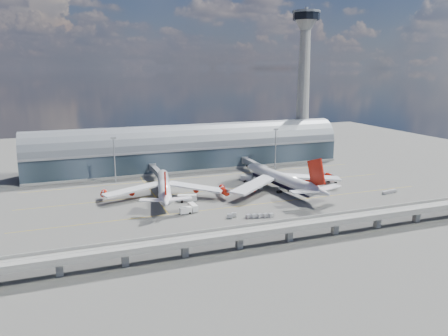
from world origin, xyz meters
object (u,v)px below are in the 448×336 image
object	(u,v)px
service_truck_4	(258,186)
airliner_right	(282,180)
service_truck_0	(193,207)
cargo_train_0	(232,215)
service_truck_2	(187,198)
service_truck_3	(332,180)
cargo_train_1	(260,216)
airliner_left	(164,187)
control_tower	(303,84)
cargo_train_2	(389,192)
floodlight_mast_right	(276,147)
service_truck_1	(185,210)
service_truck_5	(247,178)
floodlight_mast_left	(114,159)

from	to	relation	value
service_truck_4	airliner_right	bearing A→B (deg)	-49.78
service_truck_0	cargo_train_0	size ratio (longest dim) A/B	1.42
airliner_right	service_truck_2	xyz separation A→B (m)	(-51.57, -0.36, -4.28)
service_truck_3	cargo_train_1	distance (m)	74.60
airliner_left	service_truck_2	world-z (taller)	airliner_left
control_tower	service_truck_4	distance (m)	107.36
service_truck_4	cargo_train_2	world-z (taller)	service_truck_4
service_truck_4	service_truck_3	bearing A→B (deg)	-14.13
floodlight_mast_right	cargo_train_0	distance (m)	99.84
cargo_train_1	cargo_train_2	distance (m)	78.93
control_tower	cargo_train_0	xyz separation A→B (m)	(-95.47, -106.42, -50.73)
service_truck_3	service_truck_1	bearing A→B (deg)	-135.23
service_truck_2	cargo_train_2	world-z (taller)	service_truck_2
cargo_train_1	cargo_train_2	bearing A→B (deg)	-95.05
service_truck_5	cargo_train_0	xyz separation A→B (m)	(-30.60, -55.14, -0.70)
service_truck_1	cargo_train_2	bearing A→B (deg)	-96.69
service_truck_3	cargo_train_2	world-z (taller)	service_truck_3
floodlight_mast_left	service_truck_4	bearing A→B (deg)	-30.35
airliner_right	cargo_train_1	distance (m)	45.06
service_truck_3	service_truck_4	distance (m)	44.22
service_truck_1	cargo_train_2	world-z (taller)	service_truck_1
service_truck_0	service_truck_5	bearing A→B (deg)	39.43
control_tower	service_truck_2	xyz separation A→B (m)	(-107.10, -77.03, -49.93)
floodlight_mast_right	service_truck_1	distance (m)	103.20
control_tower	airliner_left	size ratio (longest dim) A/B	1.60
airliner_left	cargo_train_0	size ratio (longest dim) A/B	12.00
cargo_train_0	service_truck_5	bearing A→B (deg)	-6.79
floodlight_mast_right	service_truck_0	size ratio (longest dim) A/B	3.37
floodlight_mast_left	service_truck_3	size ratio (longest dim) A/B	4.20
service_truck_5	cargo_train_2	bearing A→B (deg)	-85.02
service_truck_1	cargo_train_0	size ratio (longest dim) A/B	1.00
floodlight_mast_right	airliner_right	distance (m)	53.37
airliner_right	service_truck_3	distance (m)	34.98
floodlight_mast_left	service_truck_5	size ratio (longest dim) A/B	4.04
control_tower	floodlight_mast_left	world-z (taller)	control_tower
control_tower	service_truck_1	world-z (taller)	control_tower
floodlight_mast_right	cargo_train_0	world-z (taller)	floodlight_mast_right
floodlight_mast_left	service_truck_3	bearing A→B (deg)	-20.75
service_truck_1	service_truck_4	world-z (taller)	service_truck_1
floodlight_mast_left	service_truck_1	xyz separation A→B (m)	(22.18, -66.69, -12.11)
airliner_left	service_truck_0	xyz separation A→B (m)	(7.65, -23.72, -4.02)
cargo_train_1	airliner_right	bearing A→B (deg)	-53.12
airliner_left	service_truck_1	size ratio (longest dim) A/B	12.00
floodlight_mast_left	floodlight_mast_right	world-z (taller)	same
floodlight_mast_right	service_truck_0	distance (m)	97.82
airliner_right	service_truck_5	size ratio (longest dim) A/B	11.43
control_tower	floodlight_mast_left	size ratio (longest dim) A/B	4.01
floodlight_mast_right	cargo_train_2	distance (m)	78.58
cargo_train_2	service_truck_0	bearing A→B (deg)	95.11
floodlight_mast_right	service_truck_4	bearing A→B (deg)	-126.81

